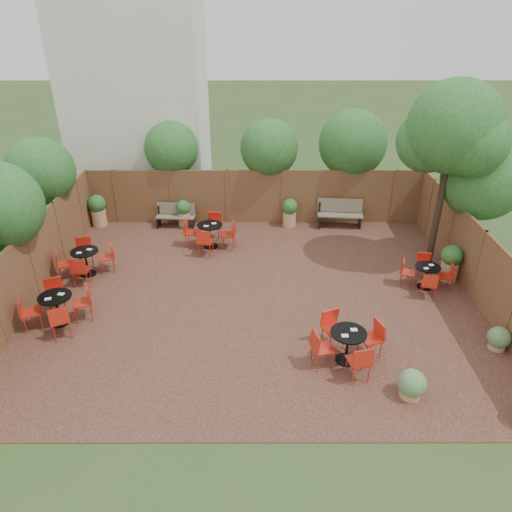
{
  "coord_description": "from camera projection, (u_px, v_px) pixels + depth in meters",
  "views": [
    {
      "loc": [
        0.01,
        -11.15,
        7.29
      ],
      "look_at": [
        0.02,
        0.5,
        1.0
      ],
      "focal_mm": 33.48,
      "sensor_mm": 36.0,
      "label": 1
    }
  ],
  "objects": [
    {
      "name": "planters",
      "position": [
        241.0,
        222.0,
        16.2
      ],
      "size": [
        11.92,
        4.44,
        1.16
      ],
      "color": "tan",
      "rests_on": "courtyard_paving"
    },
    {
      "name": "bistro_tables",
      "position": [
        206.0,
        280.0,
        13.14
      ],
      "size": [
        11.39,
        7.37,
        0.93
      ],
      "color": "black",
      "rests_on": "courtyard_paving"
    },
    {
      "name": "park_bench_right",
      "position": [
        340.0,
        213.0,
        17.1
      ],
      "size": [
        1.64,
        0.67,
        0.99
      ],
      "rotation": [
        0.0,
        0.0,
        -0.1
      ],
      "color": "brown",
      "rests_on": "courtyard_paving"
    },
    {
      "name": "fence_left",
      "position": [
        32.0,
        265.0,
        12.79
      ],
      "size": [
        0.08,
        10.0,
        2.0
      ],
      "primitive_type": "cube",
      "color": "brown",
      "rests_on": "ground"
    },
    {
      "name": "ground",
      "position": [
        255.0,
        296.0,
        13.28
      ],
      "size": [
        80.0,
        80.0,
        0.0
      ],
      "primitive_type": "plane",
      "color": "#354F23",
      "rests_on": "ground"
    },
    {
      "name": "overhang_foliage",
      "position": [
        207.0,
        176.0,
        14.08
      ],
      "size": [
        15.74,
        10.76,
        2.48
      ],
      "color": "#205A1D",
      "rests_on": "ground"
    },
    {
      "name": "fence_right",
      "position": [
        478.0,
        265.0,
        12.81
      ],
      "size": [
        0.08,
        10.0,
        2.0
      ],
      "primitive_type": "cube",
      "color": "brown",
      "rests_on": "ground"
    },
    {
      "name": "low_shrubs",
      "position": [
        473.0,
        378.0,
        9.96
      ],
      "size": [
        3.05,
        2.8,
        0.64
      ],
      "color": "tan",
      "rests_on": "courtyard_paving"
    },
    {
      "name": "courtyard_tree",
      "position": [
        453.0,
        133.0,
        12.94
      ],
      "size": [
        2.73,
        2.63,
        5.51
      ],
      "rotation": [
        0.0,
        0.0,
        -0.38
      ],
      "color": "black",
      "rests_on": "courtyard_paving"
    },
    {
      "name": "fence_back",
      "position": [
        255.0,
        197.0,
        17.2
      ],
      "size": [
        12.0,
        0.08,
        2.0
      ],
      "primitive_type": "cube",
      "color": "brown",
      "rests_on": "ground"
    },
    {
      "name": "neighbour_building",
      "position": [
        139.0,
        96.0,
        18.41
      ],
      "size": [
        5.0,
        4.0,
        8.0
      ],
      "primitive_type": "cube",
      "color": "silver",
      "rests_on": "ground"
    },
    {
      "name": "courtyard_paving",
      "position": [
        255.0,
        296.0,
        13.27
      ],
      "size": [
        12.0,
        10.0,
        0.02
      ],
      "primitive_type": "cube",
      "color": "#321814",
      "rests_on": "ground"
    },
    {
      "name": "park_bench_left",
      "position": [
        176.0,
        215.0,
        17.12
      ],
      "size": [
        1.41,
        0.56,
        0.85
      ],
      "rotation": [
        0.0,
        0.0,
        -0.08
      ],
      "color": "brown",
      "rests_on": "courtyard_paving"
    }
  ]
}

